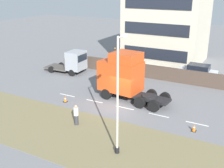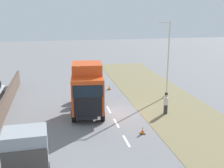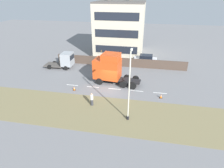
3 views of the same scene
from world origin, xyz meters
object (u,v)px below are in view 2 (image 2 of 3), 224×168
Objects in this scene: flatbed_truck at (26,158)px; traffic_cone_trailing at (143,130)px; lorry_cab at (88,90)px; lamp_post at (167,62)px; traffic_cone_lead at (109,87)px; pedestrian at (166,105)px.

flatbed_truck reaches higher than traffic_cone_trailing.
lorry_cab is 9.52m from lamp_post.
traffic_cone_lead and traffic_cone_trailing have the same top height.
traffic_cone_lead is at bearing -35.59° from lamp_post.
lorry_cab is 12.33× the size of traffic_cone_lead.
lamp_post is (-8.60, -3.85, 1.34)m from lorry_cab.
pedestrian reaches higher than traffic_cone_lead.
pedestrian reaches higher than traffic_cone_trailing.
pedestrian is (-6.70, 0.79, -1.46)m from lorry_cab.
lamp_post reaches higher than traffic_cone_lead.
lorry_cab is at bearing 66.27° from traffic_cone_lead.
lorry_cab is 8.55m from traffic_cone_lead.
lamp_post is 5.75m from pedestrian.
lamp_post is 10.23m from traffic_cone_trailing.
traffic_cone_lead is 1.00× the size of traffic_cone_trailing.
lorry_cab reaches higher than flatbed_truck.
lorry_cab is 1.36× the size of flatbed_truck.
lamp_post reaches higher than pedestrian.
lorry_cab is at bearing -6.75° from pedestrian.
flatbed_truck reaches higher than traffic_cone_lead.
lorry_cab is at bearing -51.33° from traffic_cone_trailing.
lorry_cab is 4.24× the size of pedestrian.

